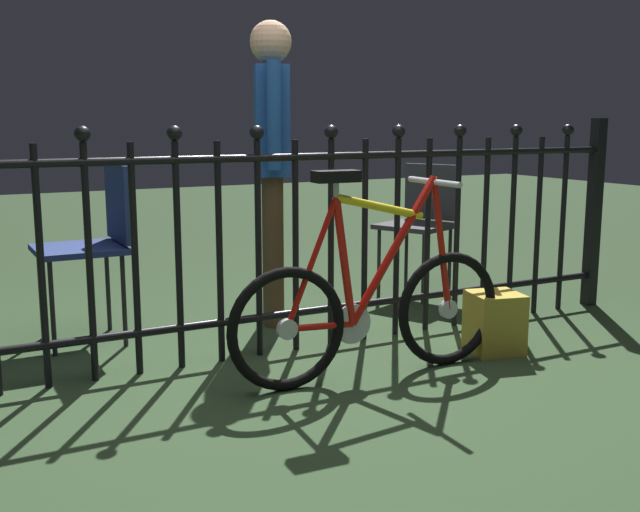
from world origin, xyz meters
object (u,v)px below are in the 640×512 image
bicycle (372,306)px  person_visitor (272,146)px  display_crate (494,323)px  chair_navy (96,234)px  chair_charcoal (422,215)px

bicycle → person_visitor: size_ratio=0.81×
person_visitor → display_crate: (0.74, -1.04, -0.85)m
chair_navy → person_visitor: (0.95, -0.10, 0.44)m
bicycle → chair_navy: bicycle is taller
chair_navy → person_visitor: size_ratio=0.55×
person_visitor → chair_charcoal: bearing=9.8°
person_visitor → display_crate: 1.53m
display_crate → chair_charcoal: bearing=70.8°
chair_navy → person_visitor: person_visitor is taller
chair_navy → chair_charcoal: 2.13m
bicycle → chair_charcoal: size_ratio=1.59×
chair_navy → display_crate: (1.69, -1.14, -0.41)m
chair_charcoal → person_visitor: size_ratio=0.51×
bicycle → display_crate: 0.76m
chair_navy → bicycle: bearing=-50.7°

